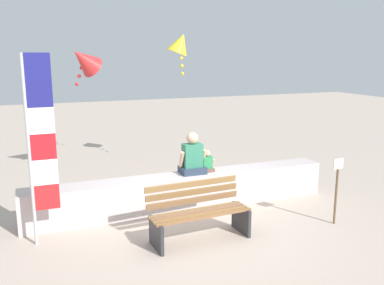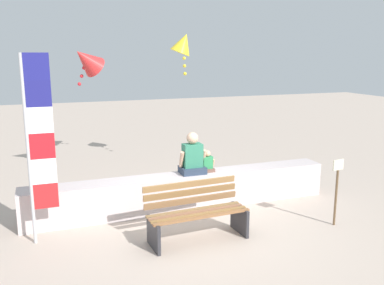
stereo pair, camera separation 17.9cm
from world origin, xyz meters
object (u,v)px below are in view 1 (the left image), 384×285
object	(u,v)px
park_bench	(198,213)
flag_banner	(38,141)
sign_post	(337,185)
kite_red	(84,60)
person_adult	(192,157)
kite_yellow	(180,44)
person_child	(207,163)

from	to	relation	value
park_bench	flag_banner	world-z (taller)	flag_banner
flag_banner	sign_post	world-z (taller)	flag_banner
kite_red	flag_banner	bearing A→B (deg)	-110.62
person_adult	kite_red	bearing A→B (deg)	125.30
person_adult	sign_post	distance (m)	2.60
kite_yellow	sign_post	xyz separation A→B (m)	(1.17, -4.48, -2.44)
kite_yellow	kite_red	bearing A→B (deg)	-167.50
person_child	sign_post	size ratio (longest dim) A/B	0.36
person_child	sign_post	world-z (taller)	sign_post
person_child	flag_banner	world-z (taller)	flag_banner
park_bench	person_adult	bearing A→B (deg)	72.15
park_bench	person_adult	xyz separation A→B (m)	(0.43, 1.35, 0.56)
flag_banner	sign_post	size ratio (longest dim) A/B	2.50
person_adult	person_child	distance (m)	0.34
park_bench	person_adult	size ratio (longest dim) A/B	2.06
person_child	person_adult	bearing A→B (deg)	-179.91
person_adult	kite_red	size ratio (longest dim) A/B	0.82
person_child	kite_red	bearing A→B (deg)	130.13
person_child	kite_red	size ratio (longest dim) A/B	0.43
person_adult	flag_banner	size ratio (longest dim) A/B	0.27
park_bench	kite_red	bearing A→B (deg)	107.96
person_adult	kite_yellow	xyz separation A→B (m)	(0.80, 2.80, 2.16)
park_bench	sign_post	distance (m)	2.45
person_adult	sign_post	size ratio (longest dim) A/B	0.68
park_bench	person_child	world-z (taller)	person_child
flag_banner	kite_red	bearing A→B (deg)	69.38
flag_banner	sign_post	xyz separation A→B (m)	(4.68, -1.04, -0.93)
flag_banner	kite_red	world-z (taller)	kite_red
kite_yellow	park_bench	bearing A→B (deg)	-106.54
kite_yellow	kite_red	distance (m)	2.49
person_child	kite_red	xyz separation A→B (m)	(-1.91, 2.27, 1.93)
kite_yellow	kite_red	world-z (taller)	kite_yellow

